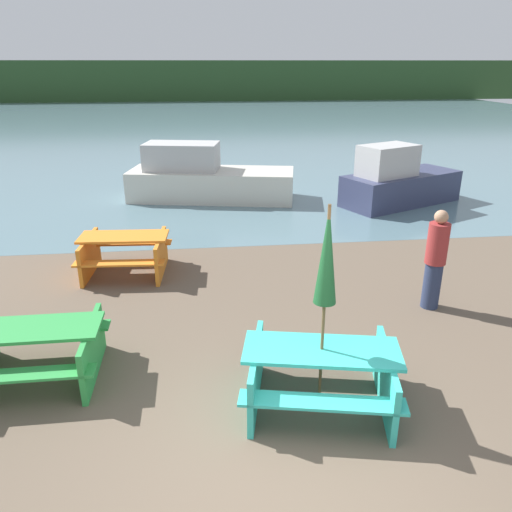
# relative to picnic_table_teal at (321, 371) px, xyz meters

# --- Properties ---
(ground_plane) EXTENTS (60.00, 60.00, 0.00)m
(ground_plane) POSITION_rel_picnic_table_teal_xyz_m (-0.63, -1.30, -0.46)
(ground_plane) COLOR brown
(water) EXTENTS (60.00, 50.00, 0.00)m
(water) POSITION_rel_picnic_table_teal_xyz_m (-0.63, 30.56, -0.46)
(water) COLOR slate
(water) RESTS_ON ground_plane
(far_treeline) EXTENTS (80.00, 1.60, 4.00)m
(far_treeline) POSITION_rel_picnic_table_teal_xyz_m (-0.63, 50.56, 1.54)
(far_treeline) COLOR #284723
(far_treeline) RESTS_ON water
(picnic_table_teal) EXTENTS (2.05, 1.72, 0.76)m
(picnic_table_teal) POSITION_rel_picnic_table_teal_xyz_m (0.00, 0.00, 0.00)
(picnic_table_teal) COLOR #33B7A8
(picnic_table_teal) RESTS_ON ground_plane
(picnic_table_green) EXTENTS (1.75, 1.39, 0.74)m
(picnic_table_green) POSITION_rel_picnic_table_teal_xyz_m (-3.52, 0.94, -0.02)
(picnic_table_green) COLOR green
(picnic_table_green) RESTS_ON ground_plane
(picnic_table_orange) EXTENTS (1.73, 1.48, 0.77)m
(picnic_table_orange) POSITION_rel_picnic_table_teal_xyz_m (-2.80, 4.33, -0.00)
(picnic_table_orange) COLOR orange
(picnic_table_orange) RESTS_ON ground_plane
(umbrella_darkgreen) EXTENTS (0.25, 0.25, 2.48)m
(umbrella_darkgreen) POSITION_rel_picnic_table_teal_xyz_m (0.00, 0.00, 1.43)
(umbrella_darkgreen) COLOR brown
(umbrella_darkgreen) RESTS_ON ground_plane
(boat) EXTENTS (5.03, 2.52, 1.65)m
(boat) POSITION_rel_picnic_table_teal_xyz_m (-1.14, 9.84, 0.15)
(boat) COLOR beige
(boat) RESTS_ON water
(boat_second) EXTENTS (3.78, 2.73, 1.73)m
(boat_second) POSITION_rel_picnic_table_teal_xyz_m (4.30, 8.60, 0.18)
(boat_second) COLOR #333856
(boat_second) RESTS_ON water
(person) EXTENTS (0.34, 0.34, 1.68)m
(person) POSITION_rel_picnic_table_teal_xyz_m (2.43, 2.29, 0.38)
(person) COLOR #283351
(person) RESTS_ON ground_plane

